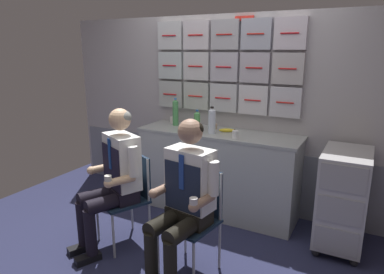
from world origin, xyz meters
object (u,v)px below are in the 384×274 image
object	(u,v)px
crew_member_right	(184,194)
sparkling_bottle_green	(176,112)
folding_chair_right	(196,209)
snack_banana	(227,130)
folding_chair_left	(131,189)
service_trolley	(343,197)
coffee_cup_white	(235,134)
crew_member_left	(114,173)

from	to	relation	value
crew_member_right	sparkling_bottle_green	bearing A→B (deg)	123.15
folding_chair_right	snack_banana	size ratio (longest dim) A/B	4.90
crew_member_right	sparkling_bottle_green	distance (m)	1.53
folding_chair_left	sparkling_bottle_green	xyz separation A→B (m)	(-0.11, 1.01, 0.55)
service_trolley	sparkling_bottle_green	world-z (taller)	sparkling_bottle_green
folding_chair_left	coffee_cup_white	size ratio (longest dim) A/B	10.33
sparkling_bottle_green	coffee_cup_white	distance (m)	0.88
folding_chair_right	sparkling_bottle_green	bearing A→B (deg)	127.60
snack_banana	folding_chair_right	bearing A→B (deg)	-80.51
folding_chair_right	coffee_cup_white	bearing A→B (deg)	89.75
service_trolley	folding_chair_left	xyz separation A→B (m)	(-1.76, -0.81, 0.03)
crew_member_left	snack_banana	distance (m)	1.29
crew_member_left	sparkling_bottle_green	world-z (taller)	crew_member_left
crew_member_right	snack_banana	xyz separation A→B (m)	(-0.15, 1.21, 0.23)
service_trolley	crew_member_right	bearing A→B (deg)	-135.27
service_trolley	folding_chair_left	bearing A→B (deg)	-155.22
folding_chair_right	crew_member_right	bearing A→B (deg)	-98.63
service_trolley	folding_chair_right	size ratio (longest dim) A/B	1.09
service_trolley	coffee_cup_white	xyz separation A→B (m)	(-1.03, -0.06, 0.47)
service_trolley	crew_member_right	xyz separation A→B (m)	(-1.06, -1.05, 0.22)
service_trolley	snack_banana	xyz separation A→B (m)	(-1.21, 0.16, 0.45)
crew_member_right	snack_banana	world-z (taller)	crew_member_right
crew_member_left	folding_chair_right	distance (m)	0.82
sparkling_bottle_green	crew_member_right	bearing A→B (deg)	-56.85
crew_member_right	coffee_cup_white	distance (m)	1.02
sparkling_bottle_green	snack_banana	distance (m)	0.67
crew_member_left	snack_banana	bearing A→B (deg)	61.07
coffee_cup_white	snack_banana	world-z (taller)	coffee_cup_white
service_trolley	coffee_cup_white	size ratio (longest dim) A/B	11.21
sparkling_bottle_green	coffee_cup_white	size ratio (longest dim) A/B	3.90
crew_member_right	folding_chair_left	bearing A→B (deg)	161.43
coffee_cup_white	snack_banana	distance (m)	0.28
folding_chair_left	sparkling_bottle_green	distance (m)	1.15
folding_chair_left	crew_member_right	size ratio (longest dim) A/B	0.66
crew_member_left	folding_chair_right	xyz separation A→B (m)	(0.79, 0.07, -0.19)
folding_chair_left	crew_member_left	size ratio (longest dim) A/B	0.66
crew_member_left	folding_chair_right	bearing A→B (deg)	4.72
folding_chair_left	crew_member_right	distance (m)	0.76
service_trolley	sparkling_bottle_green	bearing A→B (deg)	174.08
folding_chair_right	coffee_cup_white	xyz separation A→B (m)	(0.00, 0.83, 0.44)
crew_member_left	service_trolley	bearing A→B (deg)	27.63
folding_chair_right	coffee_cup_white	distance (m)	0.94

